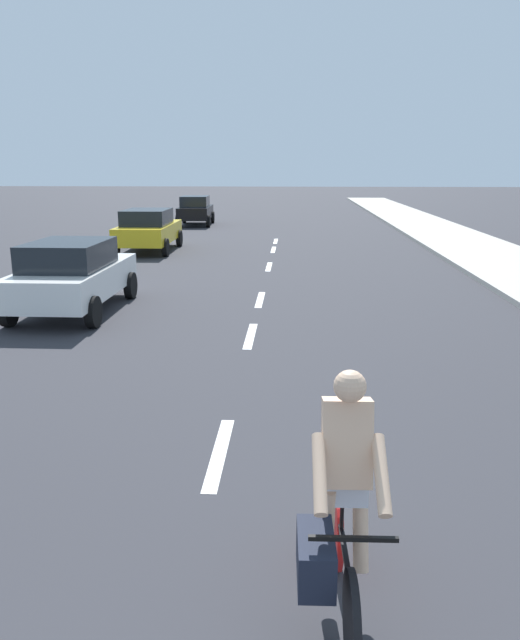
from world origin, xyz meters
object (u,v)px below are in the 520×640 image
(parked_car_yellow, at_px, (148,229))
(parked_car_white, at_px, (73,274))
(cyclist, at_px, (339,510))
(parked_car_black, at_px, (195,210))

(parked_car_yellow, bearing_deg, parked_car_white, -87.03)
(cyclist, distance_m, parked_car_black, 30.25)
(cyclist, relative_size, parked_car_yellow, 0.42)
(cyclist, bearing_deg, parked_car_yellow, -74.31)
(cyclist, height_order, parked_car_white, cyclist)
(parked_car_black, bearing_deg, parked_car_yellow, -93.06)
(cyclist, bearing_deg, parked_car_black, -80.35)
(parked_car_white, distance_m, parked_car_yellow, 9.97)
(cyclist, xyz_separation_m, parked_car_black, (-5.74, 29.70, 0.00))
(parked_car_yellow, height_order, parked_car_black, same)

